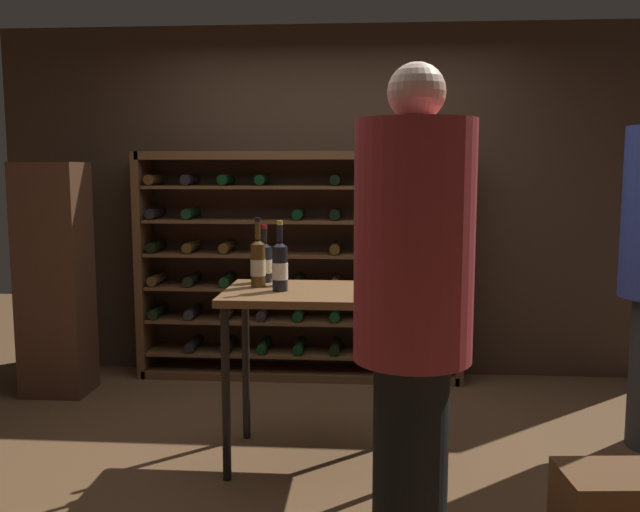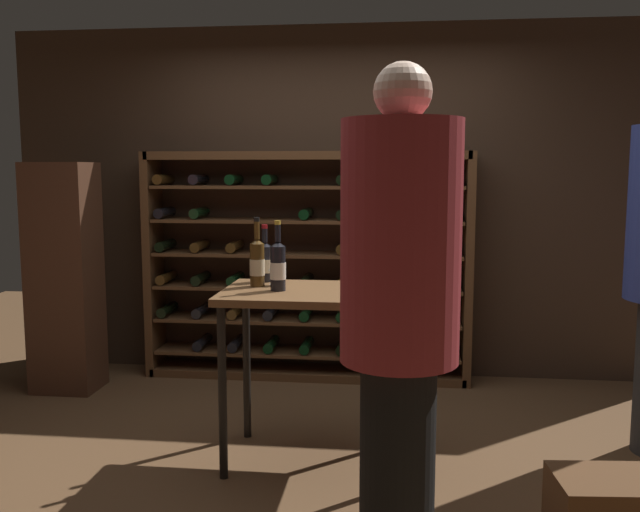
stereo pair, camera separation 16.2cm
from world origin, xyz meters
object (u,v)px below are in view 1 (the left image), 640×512
wine_rack (300,267)px  tasting_table (317,312)px  wine_bottle_green_slim (265,262)px  wine_glass_stemmed_right (276,267)px  wine_bottle_gold_foil (280,266)px  display_cabinet (55,279)px  wine_bottle_red_label (258,262)px  wine_glass_stemmed_left (384,273)px  person_guest_blue_shirt (413,298)px  wine_crate (617,506)px

wine_rack → tasting_table: bearing=-80.5°
wine_bottle_green_slim → wine_glass_stemmed_right: 0.14m
wine_bottle_gold_foil → wine_bottle_green_slim: size_ratio=1.14×
display_cabinet → wine_bottle_gold_foil: display_cabinet is taller
display_cabinet → wine_bottle_red_label: size_ratio=4.30×
display_cabinet → wine_glass_stemmed_left: bearing=-23.9°
person_guest_blue_shirt → wine_bottle_green_slim: person_guest_blue_shirt is taller
display_cabinet → wine_glass_stemmed_left: (2.27, -1.00, 0.22)m
wine_rack → wine_crate: wine_rack is taller
display_cabinet → person_guest_blue_shirt: bearing=-39.9°
wine_bottle_red_label → wine_glass_stemmed_left: (0.68, -0.08, -0.04)m
wine_rack → wine_glass_stemmed_right: 1.39m
tasting_table → wine_glass_stemmed_left: (0.35, 0.00, 0.22)m
person_guest_blue_shirt → wine_bottle_green_slim: size_ratio=6.06×
wine_rack → wine_bottle_gold_foil: bearing=-87.9°
tasting_table → wine_bottle_gold_foil: size_ratio=2.65×
wine_bottle_gold_foil → wine_glass_stemmed_right: wine_bottle_gold_foil is taller
person_guest_blue_shirt → wine_bottle_gold_foil: size_ratio=5.32×
tasting_table → wine_bottle_green_slim: (-0.32, 0.24, 0.24)m
wine_crate → wine_glass_stemmed_left: bearing=144.1°
wine_bottle_red_label → wine_crate: bearing=-25.4°
wine_bottle_gold_foil → wine_glass_stemmed_left: size_ratio=2.71×
tasting_table → wine_glass_stemmed_right: size_ratio=6.88×
display_cabinet → wine_glass_stemmed_left: size_ratio=11.88×
wine_bottle_red_label → wine_glass_stemmed_left: wine_bottle_red_label is taller
wine_bottle_red_label → person_guest_blue_shirt: bearing=-53.6°
wine_bottle_green_slim → tasting_table: bearing=-37.4°
wine_bottle_red_label → wine_rack: bearing=86.8°
wine_bottle_gold_foil → wine_glass_stemmed_right: bearing=104.4°
person_guest_blue_shirt → wine_bottle_gold_foil: (-0.64, 0.93, -0.01)m
tasting_table → wine_bottle_red_label: bearing=166.2°
tasting_table → wine_bottle_red_label: wine_bottle_red_label is taller
wine_rack → wine_glass_stemmed_right: (0.01, -1.37, 0.20)m
wine_crate → tasting_table: bearing=152.0°
tasting_table → wine_glass_stemmed_left: 0.41m
wine_rack → wine_glass_stemmed_right: wine_rack is taller
display_cabinet → wine_glass_stemmed_right: size_ratio=11.38×
wine_glass_stemmed_right → person_guest_blue_shirt: bearing=-58.1°
wine_rack → tasting_table: wine_rack is taller
display_cabinet → wine_bottle_green_slim: 1.79m
tasting_table → wine_glass_stemmed_right: bearing=151.7°
wine_bottle_green_slim → wine_glass_stemmed_left: (0.67, -0.24, -0.02)m
display_cabinet → wine_bottle_green_slim: display_cabinet is taller
wine_crate → wine_bottle_red_label: size_ratio=1.27×
person_guest_blue_shirt → wine_bottle_red_label: person_guest_blue_shirt is taller
wine_bottle_red_label → wine_bottle_green_slim: bearing=86.4°
wine_glass_stemmed_left → wine_bottle_gold_foil: bearing=-175.7°
person_guest_blue_shirt → wine_rack: bearing=100.4°
tasting_table → wine_bottle_green_slim: wine_bottle_green_slim is taller
wine_glass_stemmed_left → tasting_table: bearing=-179.5°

